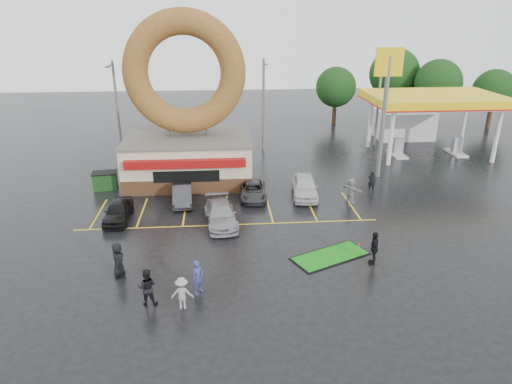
{
  "coord_description": "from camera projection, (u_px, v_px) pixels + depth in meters",
  "views": [
    {
      "loc": [
        -0.34,
        -23.92,
        13.1
      ],
      "look_at": [
        1.86,
        3.61,
        2.2
      ],
      "focal_mm": 32.0,
      "sensor_mm": 36.0,
      "label": 1
    }
  ],
  "objects": [
    {
      "name": "ground",
      "position": [
        230.0,
        250.0,
        27.02
      ],
      "size": [
        120.0,
        120.0,
        0.0
      ],
      "primitive_type": "plane",
      "color": "black",
      "rests_on": "ground"
    },
    {
      "name": "person_hoodie",
      "position": [
        182.0,
        293.0,
        21.38
      ],
      "size": [
        1.08,
        0.65,
        1.64
      ],
      "primitive_type": "imported",
      "rotation": [
        0.0,
        0.0,
        3.11
      ],
      "color": "gray",
      "rests_on": "ground"
    },
    {
      "name": "tree_far_a",
      "position": [
        438.0,
        83.0,
        54.86
      ],
      "size": [
        5.6,
        5.6,
        8.0
      ],
      "color": "#332114",
      "rests_on": "ground"
    },
    {
      "name": "car_grey",
      "position": [
        253.0,
        191.0,
        34.37
      ],
      "size": [
        2.06,
        4.26,
        1.17
      ],
      "primitive_type": "imported",
      "rotation": [
        0.0,
        0.0,
        -0.03
      ],
      "color": "#323134",
      "rests_on": "ground"
    },
    {
      "name": "shell_sign",
      "position": [
        386.0,
        89.0,
        36.4
      ],
      "size": [
        2.2,
        0.36,
        10.6
      ],
      "color": "slate",
      "rests_on": "ground"
    },
    {
      "name": "streetlight_mid",
      "position": [
        264.0,
        103.0,
        44.95
      ],
      "size": [
        0.4,
        2.21,
        9.0
      ],
      "color": "slate",
      "rests_on": "ground"
    },
    {
      "name": "tree_far_b",
      "position": [
        494.0,
        90.0,
        53.69
      ],
      "size": [
        4.9,
        4.9,
        7.0
      ],
      "color": "#332114",
      "rests_on": "ground"
    },
    {
      "name": "putting_green",
      "position": [
        330.0,
        256.0,
        26.24
      ],
      "size": [
        4.91,
        3.68,
        0.56
      ],
      "color": "black",
      "rests_on": "ground"
    },
    {
      "name": "car_silver",
      "position": [
        221.0,
        214.0,
        30.11
      ],
      "size": [
        2.43,
        4.93,
        1.38
      ],
      "primitive_type": "imported",
      "rotation": [
        0.0,
        0.0,
        0.11
      ],
      "color": "#959599",
      "rests_on": "ground"
    },
    {
      "name": "streetlight_left",
      "position": [
        117.0,
        107.0,
        42.99
      ],
      "size": [
        0.4,
        2.21,
        9.0
      ],
      "color": "slate",
      "rests_on": "ground"
    },
    {
      "name": "streetlight_right",
      "position": [
        379.0,
        99.0,
        46.77
      ],
      "size": [
        0.4,
        2.21,
        9.0
      ],
      "color": "slate",
      "rests_on": "ground"
    },
    {
      "name": "person_cameraman",
      "position": [
        374.0,
        248.0,
        25.2
      ],
      "size": [
        0.76,
        1.23,
        1.95
      ],
      "primitive_type": "imported",
      "rotation": [
        0.0,
        0.0,
        -1.84
      ],
      "color": "black",
      "rests_on": "ground"
    },
    {
      "name": "car_dgrey",
      "position": [
        182.0,
        195.0,
        33.43
      ],
      "size": [
        1.64,
        4.0,
        1.29
      ],
      "primitive_type": "imported",
      "rotation": [
        0.0,
        0.0,
        0.07
      ],
      "color": "#2F2F32",
      "rests_on": "ground"
    },
    {
      "name": "person_bystander",
      "position": [
        118.0,
        260.0,
        24.03
      ],
      "size": [
        0.66,
        0.97,
        1.91
      ],
      "primitive_type": "imported",
      "rotation": [
        0.0,
        0.0,
        1.63
      ],
      "color": "black",
      "rests_on": "ground"
    },
    {
      "name": "dumpster",
      "position": [
        105.0,
        181.0,
        36.13
      ],
      "size": [
        1.94,
        1.41,
        1.3
      ],
      "primitive_type": "cube",
      "rotation": [
        0.0,
        0.0,
        0.12
      ],
      "color": "#1C461A",
      "rests_on": "ground"
    },
    {
      "name": "car_white",
      "position": [
        305.0,
        187.0,
        34.59
      ],
      "size": [
        2.37,
        4.81,
        1.58
      ],
      "primitive_type": "imported",
      "rotation": [
        0.0,
        0.0,
        -0.11
      ],
      "color": "silver",
      "rests_on": "ground"
    },
    {
      "name": "car_black",
      "position": [
        118.0,
        211.0,
        30.63
      ],
      "size": [
        1.62,
        3.97,
        1.35
      ],
      "primitive_type": "imported",
      "rotation": [
        0.0,
        0.0,
        -0.01
      ],
      "color": "black",
      "rests_on": "ground"
    },
    {
      "name": "person_blue",
      "position": [
        198.0,
        277.0,
        22.54
      ],
      "size": [
        0.77,
        0.76,
        1.79
      ],
      "primitive_type": "imported",
      "rotation": [
        0.0,
        0.0,
        0.78
      ],
      "color": "navy",
      "rests_on": "ground"
    },
    {
      "name": "tree_far_d",
      "position": [
        336.0,
        87.0,
        56.06
      ],
      "size": [
        4.9,
        4.9,
        7.0
      ],
      "color": "#332114",
      "rests_on": "ground"
    },
    {
      "name": "gas_station",
      "position": [
        419.0,
        111.0,
        46.56
      ],
      "size": [
        12.3,
        13.65,
        5.9
      ],
      "color": "silver",
      "rests_on": "ground"
    },
    {
      "name": "tree_far_c",
      "position": [
        394.0,
        74.0,
        58.03
      ],
      "size": [
        6.3,
        6.3,
        9.0
      ],
      "color": "#332114",
      "rests_on": "ground"
    },
    {
      "name": "person_walker_far",
      "position": [
        372.0,
        181.0,
        35.67
      ],
      "size": [
        0.71,
        0.63,
        1.63
      ],
      "primitive_type": "imported",
      "rotation": [
        0.0,
        0.0,
        2.63
      ],
      "color": "black",
      "rests_on": "ground"
    },
    {
      "name": "donut_shop",
      "position": [
        188.0,
        126.0,
        37.18
      ],
      "size": [
        10.2,
        8.7,
        13.5
      ],
      "color": "#472B19",
      "rests_on": "ground"
    },
    {
      "name": "person_blackjkt",
      "position": [
        147.0,
        287.0,
        21.64
      ],
      "size": [
        0.93,
        0.73,
        1.9
      ],
      "primitive_type": "imported",
      "rotation": [
        0.0,
        0.0,
        3.13
      ],
      "color": "black",
      "rests_on": "ground"
    },
    {
      "name": "person_walker_near",
      "position": [
        351.0,
        190.0,
        33.43
      ],
      "size": [
        1.48,
        1.72,
        1.87
      ],
      "primitive_type": "imported",
      "rotation": [
        0.0,
        0.0,
        2.21
      ],
      "color": "#969698",
      "rests_on": "ground"
    }
  ]
}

